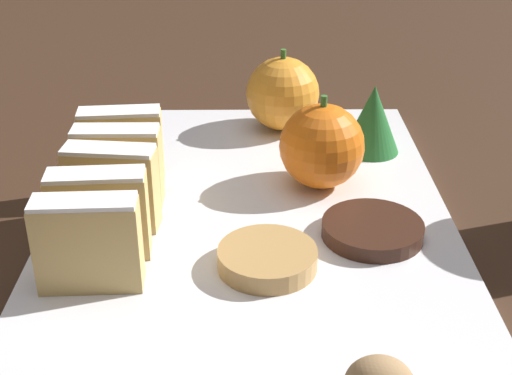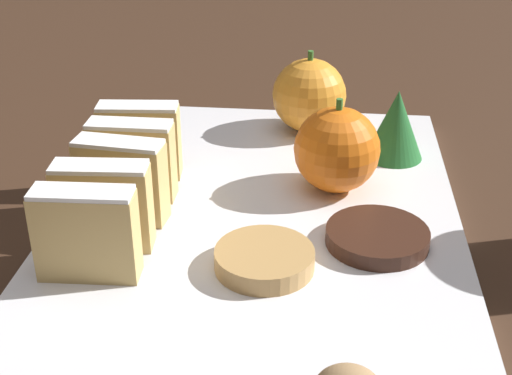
# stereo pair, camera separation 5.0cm
# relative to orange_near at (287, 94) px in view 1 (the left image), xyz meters

# --- Properties ---
(ground_plane) EXTENTS (6.00, 6.00, 0.00)m
(ground_plane) POSITION_rel_orange_near_xyz_m (-0.03, -0.18, -0.05)
(ground_plane) COLOR #382316
(serving_platter) EXTENTS (0.30, 0.45, 0.01)m
(serving_platter) POSITION_rel_orange_near_xyz_m (-0.03, -0.18, -0.04)
(serving_platter) COLOR white
(serving_platter) RESTS_ON ground_plane
(stollen_slice_front) EXTENTS (0.06, 0.02, 0.06)m
(stollen_slice_front) POSITION_rel_orange_near_xyz_m (-0.13, -0.25, -0.00)
(stollen_slice_front) COLOR tan
(stollen_slice_front) RESTS_ON serving_platter
(stollen_slice_second) EXTENTS (0.07, 0.03, 0.06)m
(stollen_slice_second) POSITION_rel_orange_near_xyz_m (-0.13, -0.22, -0.00)
(stollen_slice_second) COLOR tan
(stollen_slice_second) RESTS_ON serving_platter
(stollen_slice_third) EXTENTS (0.07, 0.03, 0.06)m
(stollen_slice_third) POSITION_rel_orange_near_xyz_m (-0.13, -0.18, -0.00)
(stollen_slice_third) COLOR tan
(stollen_slice_third) RESTS_ON serving_platter
(stollen_slice_fourth) EXTENTS (0.06, 0.02, 0.06)m
(stollen_slice_fourth) POSITION_rel_orange_near_xyz_m (-0.13, -0.14, -0.00)
(stollen_slice_fourth) COLOR tan
(stollen_slice_fourth) RESTS_ON serving_platter
(stollen_slice_fifth) EXTENTS (0.07, 0.03, 0.06)m
(stollen_slice_fifth) POSITION_rel_orange_near_xyz_m (-0.13, -0.11, -0.00)
(stollen_slice_fifth) COLOR tan
(stollen_slice_fifth) RESTS_ON serving_platter
(orange_near) EXTENTS (0.07, 0.07, 0.08)m
(orange_near) POSITION_rel_orange_near_xyz_m (0.00, 0.00, 0.00)
(orange_near) COLOR orange
(orange_near) RESTS_ON serving_platter
(orange_far) EXTENTS (0.07, 0.07, 0.07)m
(orange_far) POSITION_rel_orange_near_xyz_m (0.03, -0.12, -0.00)
(orange_far) COLOR orange
(orange_far) RESTS_ON serving_platter
(chocolate_cookie) EXTENTS (0.07, 0.07, 0.01)m
(chocolate_cookie) POSITION_rel_orange_near_xyz_m (0.05, -0.19, -0.03)
(chocolate_cookie) COLOR #381E14
(chocolate_cookie) RESTS_ON serving_platter
(gingerbread_cookie) EXTENTS (0.07, 0.07, 0.01)m
(gingerbread_cookie) POSITION_rel_orange_near_xyz_m (-0.02, -0.23, -0.03)
(gingerbread_cookie) COLOR tan
(gingerbread_cookie) RESTS_ON serving_platter
(evergreen_sprig) EXTENTS (0.05, 0.05, 0.06)m
(evergreen_sprig) POSITION_rel_orange_near_xyz_m (0.08, -0.05, -0.00)
(evergreen_sprig) COLOR #23662D
(evergreen_sprig) RESTS_ON serving_platter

